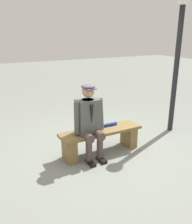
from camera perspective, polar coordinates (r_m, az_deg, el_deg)
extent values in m
plane|color=gray|center=(4.52, 1.18, -9.48)|extent=(30.00, 30.00, 0.00)
cube|color=brown|center=(4.33, 1.21, -4.52)|extent=(1.53, 0.41, 0.05)
cube|color=olive|center=(4.74, 7.78, -5.60)|extent=(0.16, 0.35, 0.40)
cube|color=olive|center=(4.19, -6.31, -8.90)|extent=(0.16, 0.35, 0.40)
cube|color=#4D514C|center=(4.10, -1.92, -0.99)|extent=(0.38, 0.26, 0.59)
cylinder|color=#1E2338|center=(4.02, -1.96, 2.60)|extent=(0.21, 0.21, 0.06)
cone|color=black|center=(3.96, -1.06, -0.56)|extent=(0.07, 0.07, 0.33)
sphere|color=tan|center=(3.96, -1.86, 4.98)|extent=(0.21, 0.21, 0.21)
ellipsoid|color=#56495B|center=(3.94, -1.87, 6.11)|extent=(0.24, 0.24, 0.07)
cube|color=#56495B|center=(3.86, -1.23, 5.46)|extent=(0.17, 0.10, 0.02)
cylinder|color=#503C3A|center=(4.16, 0.15, -5.08)|extent=(0.15, 0.38, 0.15)
cylinder|color=#503C3A|center=(4.16, 0.92, -8.52)|extent=(0.11, 0.11, 0.45)
cube|color=black|center=(4.21, 1.32, -11.29)|extent=(0.10, 0.24, 0.05)
cylinder|color=#4D514C|center=(4.16, 1.06, -0.44)|extent=(0.10, 0.16, 0.56)
cylinder|color=#503C3A|center=(4.07, -2.47, -5.64)|extent=(0.15, 0.38, 0.15)
cylinder|color=#503C3A|center=(4.07, -1.70, -9.15)|extent=(0.11, 0.11, 0.45)
cube|color=black|center=(4.13, -1.29, -11.98)|extent=(0.10, 0.24, 0.05)
cylinder|color=#4D514C|center=(3.97, -4.53, -1.41)|extent=(0.11, 0.12, 0.56)
cylinder|color=navy|center=(4.49, 3.35, -2.92)|extent=(0.27, 0.07, 0.06)
cylinder|color=black|center=(5.40, 18.43, 9.01)|extent=(0.11, 0.11, 2.63)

